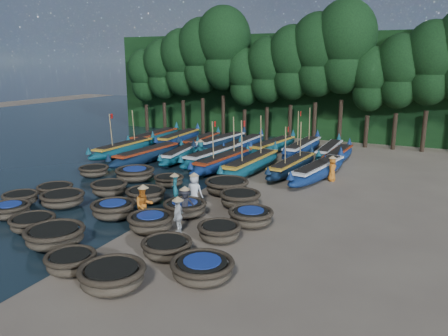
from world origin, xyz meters
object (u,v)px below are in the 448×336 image
at_px(long_boat_16, 329,150).
at_px(coracle_14, 219,231).
at_px(coracle_7, 55,236).
at_px(coracle_9, 202,269).
at_px(long_boat_6, 251,164).
at_px(long_boat_3, 181,154).
at_px(coracle_24, 240,199).
at_px(long_boat_11, 201,141).
at_px(coracle_17, 146,195).
at_px(long_boat_1, 124,148).
at_px(coracle_10, 21,198).
at_px(long_boat_12, 221,142).
at_px(fisherman_0, 194,190).
at_px(coracle_23, 227,186).
at_px(coracle_20, 94,171).
at_px(coracle_4, 112,276).
at_px(long_boat_9, 155,137).
at_px(coracle_22, 169,181).
at_px(long_boat_2, 147,155).
at_px(long_boat_5, 224,161).
at_px(coracle_3, 71,262).
at_px(fisherman_6, 332,168).
at_px(fisherman_2, 144,204).
at_px(coracle_8, 167,247).
at_px(coracle_19, 251,217).
at_px(coracle_5, 10,210).
at_px(coracle_6, 33,223).
at_px(long_boat_14, 272,146).
at_px(coracle_11, 62,199).
at_px(long_boat_4, 214,156).
at_px(coracle_21, 135,174).
at_px(fisherman_5, 201,151).
at_px(fisherman_4, 178,215).
at_px(fisherman_1, 175,186).
at_px(long_boat_17, 338,155).
at_px(coracle_16, 109,188).
at_px(long_boat_8, 318,170).
at_px(long_boat_10, 179,138).

bearing_deg(long_boat_16, coracle_14, -91.88).
xyz_separation_m(coracle_7, coracle_9, (6.77, 0.02, -0.04)).
bearing_deg(long_boat_6, long_boat_3, 172.75).
xyz_separation_m(coracle_24, long_boat_11, (-9.48, 13.85, 0.03)).
bearing_deg(coracle_17, long_boat_1, 132.33).
xyz_separation_m(coracle_10, long_boat_6, (8.52, 11.50, 0.21)).
relative_size(long_boat_12, fisherman_0, 4.26).
height_order(coracle_23, long_boat_12, long_boat_12).
height_order(coracle_20, fisherman_0, fisherman_0).
bearing_deg(coracle_4, long_boat_9, 120.48).
distance_m(coracle_22, long_boat_2, 7.07).
distance_m(long_boat_3, fisherman_0, 11.30).
bearing_deg(long_boat_12, coracle_4, -66.42).
xyz_separation_m(long_boat_5, long_boat_6, (2.12, -0.17, 0.03)).
bearing_deg(coracle_3, long_boat_11, 106.36).
bearing_deg(fisherman_6, fisherman_2, 149.36).
distance_m(coracle_20, fisherman_6, 15.41).
bearing_deg(coracle_24, long_boat_12, 118.63).
height_order(coracle_8, coracle_10, coracle_8).
distance_m(coracle_19, long_boat_16, 16.55).
bearing_deg(coracle_5, fisherman_6, 46.18).
distance_m(coracle_6, long_boat_3, 15.20).
xyz_separation_m(coracle_5, coracle_8, (9.20, -0.53, -0.01)).
height_order(coracle_17, long_boat_14, long_boat_14).
height_order(coracle_11, long_boat_16, long_boat_16).
distance_m(coracle_4, long_boat_16, 23.95).
relative_size(coracle_22, long_boat_4, 0.22).
xyz_separation_m(coracle_8, long_boat_9, (-13.82, 20.06, 0.18)).
distance_m(coracle_21, long_boat_5, 6.43).
bearing_deg(coracle_20, long_boat_3, 67.26).
xyz_separation_m(coracle_21, fisherman_5, (1.29, 6.50, 0.38)).
xyz_separation_m(coracle_9, coracle_20, (-12.91, 9.41, -0.04)).
xyz_separation_m(coracle_19, long_boat_5, (-5.70, 9.39, 0.11)).
relative_size(coracle_24, long_boat_6, 0.28).
distance_m(fisherman_4, fisherman_6, 12.39).
relative_size(long_boat_9, long_boat_12, 1.02).
bearing_deg(coracle_9, coracle_14, 105.49).
bearing_deg(fisherman_1, coracle_22, -167.39).
bearing_deg(coracle_4, long_boat_1, 126.27).
distance_m(coracle_22, fisherman_6, 10.24).
relative_size(coracle_14, long_boat_17, 0.30).
bearing_deg(coracle_16, long_boat_17, 54.17).
bearing_deg(long_boat_8, coracle_23, -116.16).
bearing_deg(coracle_21, coracle_7, -72.41).
xyz_separation_m(coracle_8, long_boat_4, (-5.42, 15.19, 0.17)).
height_order(coracle_20, long_boat_10, long_boat_10).
bearing_deg(long_boat_17, long_boat_11, 179.23).
xyz_separation_m(long_boat_6, long_boat_12, (-5.44, 6.84, -0.02)).
distance_m(coracle_9, coracle_22, 11.88).
bearing_deg(fisherman_2, long_boat_16, 26.24).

